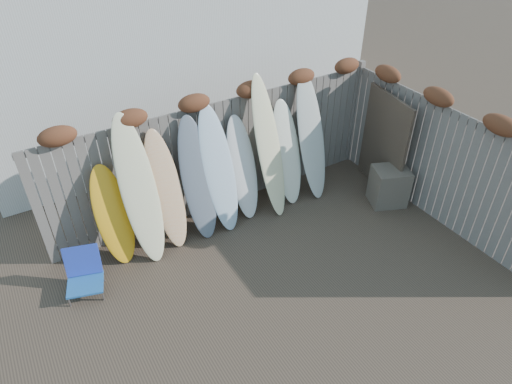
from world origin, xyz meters
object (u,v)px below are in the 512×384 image
wooden_crate (389,186)px  lattice_panel (384,143)px  beach_chair (84,273)px  surfboard_0 (113,216)px

wooden_crate → lattice_panel: bearing=66.4°
beach_chair → lattice_panel: size_ratio=0.36×
lattice_panel → surfboard_0: bearing=-178.1°
beach_chair → wooden_crate: bearing=-7.9°
beach_chair → wooden_crate: wooden_crate is taller
beach_chair → surfboard_0: size_ratio=0.41×
surfboard_0 → wooden_crate: bearing=-15.1°
beach_chair → surfboard_0: 0.91m
beach_chair → wooden_crate: (5.23, -0.73, 0.05)m
wooden_crate → surfboard_0: surfboard_0 is taller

